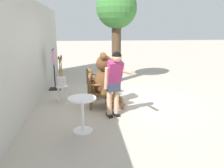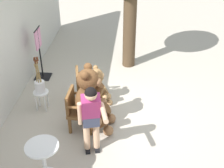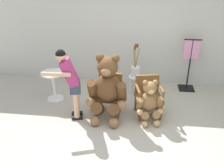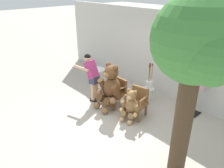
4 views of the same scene
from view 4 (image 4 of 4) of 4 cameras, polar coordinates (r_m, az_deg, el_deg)
ground_plane at (r=6.39m, az=-0.67°, el=-8.79°), size 60.00×60.00×0.00m
back_wall at (r=7.45m, az=13.35°, el=7.51°), size 10.00×0.16×2.80m
wooden_chair_left at (r=6.83m, az=1.20°, el=-1.91°), size 0.58×0.55×0.86m
wooden_chair_right at (r=6.31m, az=6.54°, el=-4.51°), size 0.66×0.63×0.86m
teddy_bear_large at (r=6.58m, az=-0.46°, el=-0.74°), size 0.85×0.82×1.43m
teddy_bear_small at (r=6.11m, az=4.89°, el=-5.55°), size 0.58×0.58×0.93m
person_visitor at (r=6.95m, az=-5.29°, el=2.62°), size 0.72×0.60×1.56m
white_stool at (r=7.19m, az=9.59°, el=-1.79°), size 0.34×0.34×0.46m
brush_bucket at (r=7.07m, az=9.75°, el=0.32°), size 0.22×0.22×0.86m
round_side_table at (r=8.00m, az=-3.84°, el=2.11°), size 0.56×0.56×0.72m
patio_tree at (r=3.73m, az=21.49°, el=8.70°), size 1.56×1.49×3.48m
clothing_display_stand at (r=6.69m, az=21.05°, el=-1.86°), size 0.44×0.40×1.36m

